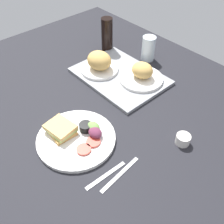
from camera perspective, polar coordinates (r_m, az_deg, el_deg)
The scene contains 10 objects.
ground_plane at distance 111.49cm, azimuth -1.84°, elevation -2.22°, with size 190.00×150.00×3.00cm, color black.
serving_tray at distance 132.95cm, azimuth 1.70°, elevation 7.94°, with size 45.00×33.00×1.60cm, color gray.
bread_plate_near at distance 133.45cm, azimuth -2.82°, elevation 10.78°, with size 19.36×19.36×10.38cm.
bread_plate_far at distance 128.39cm, azimuth 6.57°, elevation 8.32°, with size 21.67×21.67×8.88cm.
plate_with_salad at distance 102.98cm, azimuth -7.96°, elevation -5.25°, with size 30.98×30.98×5.40cm.
drinking_glass at distance 145.50cm, azimuth 8.03°, elevation 13.72°, with size 7.22×7.22×13.32cm, color silver.
soda_bottle at distance 151.42cm, azimuth -1.11°, elevation 16.67°, with size 6.40×6.40×19.16cm, color black.
espresso_cup at distance 104.02cm, azimuth 15.38°, elevation -5.85°, with size 5.60×5.60×4.00cm, color silver.
fork at distance 92.98cm, azimuth -1.39°, elevation -13.79°, with size 17.00×1.40×0.50cm, color #B7B7BC.
knife at distance 93.23cm, azimuth 1.76°, elevation -13.56°, with size 19.00×1.40×0.50cm, color #B7B7BC.
Camera 1 is at (59.87, -48.96, 78.79)cm, focal length 41.44 mm.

